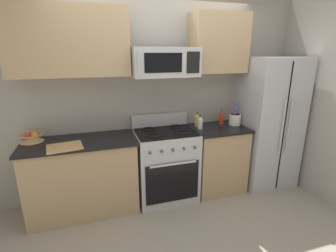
# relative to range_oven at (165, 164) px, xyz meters

# --- Properties ---
(ground_plane) EXTENTS (16.00, 16.00, 0.00)m
(ground_plane) POSITION_rel_range_oven_xyz_m (0.00, -0.64, -0.47)
(ground_plane) COLOR gray
(wall_back) EXTENTS (8.00, 0.10, 2.60)m
(wall_back) POSITION_rel_range_oven_xyz_m (0.00, 0.36, 0.83)
(wall_back) COLOR #9E998E
(wall_back) RESTS_ON ground
(counter_left) EXTENTS (1.27, 0.59, 0.91)m
(counter_left) POSITION_rel_range_oven_xyz_m (-1.03, -0.00, -0.02)
(counter_left) COLOR tan
(counter_left) RESTS_ON ground
(range_oven) EXTENTS (0.76, 0.63, 1.09)m
(range_oven) POSITION_rel_range_oven_xyz_m (0.00, 0.00, 0.00)
(range_oven) COLOR #B2B5BA
(range_oven) RESTS_ON ground
(counter_right) EXTENTS (0.73, 0.59, 0.91)m
(counter_right) POSITION_rel_range_oven_xyz_m (0.75, -0.00, -0.02)
(counter_right) COLOR tan
(counter_right) RESTS_ON ground
(refrigerator) EXTENTS (0.76, 0.70, 1.82)m
(refrigerator) POSITION_rel_range_oven_xyz_m (1.52, -0.02, 0.44)
(refrigerator) COLOR #B2B5BA
(refrigerator) RESTS_ON ground
(microwave) EXTENTS (0.78, 0.44, 0.34)m
(microwave) POSITION_rel_range_oven_xyz_m (-0.00, 0.03, 1.30)
(microwave) COLOR #B2B5BA
(upper_cabinets_left) EXTENTS (1.26, 0.34, 0.73)m
(upper_cabinets_left) POSITION_rel_range_oven_xyz_m (-1.03, 0.14, 1.51)
(upper_cabinets_left) COLOR tan
(upper_cabinets_right) EXTENTS (0.72, 0.34, 0.73)m
(upper_cabinets_right) POSITION_rel_range_oven_xyz_m (0.76, 0.14, 1.51)
(upper_cabinets_right) COLOR tan
(utensil_crock) EXTENTS (0.16, 0.16, 0.33)m
(utensil_crock) POSITION_rel_range_oven_xyz_m (1.02, 0.05, 0.52)
(utensil_crock) COLOR white
(utensil_crock) RESTS_ON counter_right
(fruit_basket) EXTENTS (0.26, 0.26, 0.11)m
(fruit_basket) POSITION_rel_range_oven_xyz_m (-1.54, 0.14, 0.49)
(fruit_basket) COLOR tan
(fruit_basket) RESTS_ON counter_left
(apple_loose) EXTENTS (0.08, 0.08, 0.08)m
(apple_loose) POSITION_rel_range_oven_xyz_m (-1.58, 0.13, 0.48)
(apple_loose) COLOR red
(apple_loose) RESTS_ON counter_left
(cutting_board) EXTENTS (0.39, 0.32, 0.02)m
(cutting_board) POSITION_rel_range_oven_xyz_m (-1.17, -0.17, 0.44)
(cutting_board) COLOR tan
(cutting_board) RESTS_ON counter_left
(bottle_oil) EXTENTS (0.06, 0.06, 0.20)m
(bottle_oil) POSITION_rel_range_oven_xyz_m (0.49, 0.12, 0.52)
(bottle_oil) COLOR gold
(bottle_oil) RESTS_ON counter_right
(bottle_hot_sauce) EXTENTS (0.06, 0.06, 0.21)m
(bottle_hot_sauce) POSITION_rel_range_oven_xyz_m (0.86, 0.13, 0.53)
(bottle_hot_sauce) COLOR red
(bottle_hot_sauce) RESTS_ON counter_right
(bottle_vinegar) EXTENTS (0.07, 0.07, 0.18)m
(bottle_vinegar) POSITION_rel_range_oven_xyz_m (0.48, 0.02, 0.52)
(bottle_vinegar) COLOR silver
(bottle_vinegar) RESTS_ON counter_right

